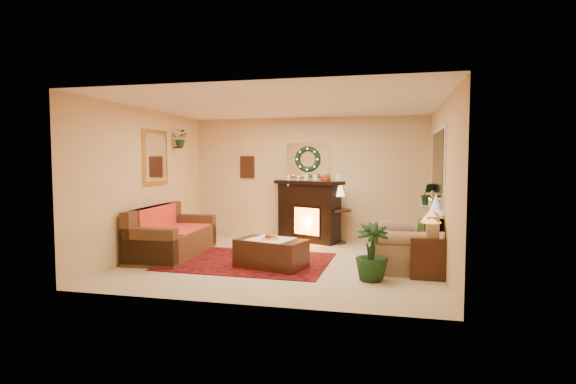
% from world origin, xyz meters
% --- Properties ---
extents(floor, '(5.00, 5.00, 0.00)m').
position_xyz_m(floor, '(0.00, 0.00, 0.00)').
color(floor, beige).
rests_on(floor, ground).
extents(ceiling, '(5.00, 5.00, 0.00)m').
position_xyz_m(ceiling, '(0.00, 0.00, 2.60)').
color(ceiling, white).
rests_on(ceiling, ground).
extents(wall_back, '(5.00, 5.00, 0.00)m').
position_xyz_m(wall_back, '(0.00, 2.25, 1.30)').
color(wall_back, '#EFD88C').
rests_on(wall_back, ground).
extents(wall_front, '(5.00, 5.00, 0.00)m').
position_xyz_m(wall_front, '(0.00, -2.25, 1.30)').
color(wall_front, '#EFD88C').
rests_on(wall_front, ground).
extents(wall_left, '(4.50, 4.50, 0.00)m').
position_xyz_m(wall_left, '(-2.50, 0.00, 1.30)').
color(wall_left, '#EFD88C').
rests_on(wall_left, ground).
extents(wall_right, '(4.50, 4.50, 0.00)m').
position_xyz_m(wall_right, '(2.50, 0.00, 1.30)').
color(wall_right, '#EFD88C').
rests_on(wall_right, ground).
extents(area_rug, '(2.70, 2.06, 0.01)m').
position_xyz_m(area_rug, '(-0.57, -0.09, 0.01)').
color(area_rug, '#5C1117').
rests_on(area_rug, floor).
extents(sofa, '(1.01, 2.08, 0.87)m').
position_xyz_m(sofa, '(-2.04, 0.10, 0.43)').
color(sofa, brown).
rests_on(sofa, floor).
extents(red_throw, '(0.87, 1.42, 0.02)m').
position_xyz_m(red_throw, '(-2.06, 0.28, 0.46)').
color(red_throw, red).
rests_on(red_throw, sofa).
extents(fireplace, '(1.37, 0.92, 1.20)m').
position_xyz_m(fireplace, '(0.07, 2.01, 0.55)').
color(fireplace, black).
rests_on(fireplace, floor).
extents(poinsettia, '(0.20, 0.20, 0.20)m').
position_xyz_m(poinsettia, '(0.41, 1.98, 1.30)').
color(poinsettia, '#A71E0C').
rests_on(poinsettia, fireplace).
extents(mantel_candle_a, '(0.07, 0.07, 0.20)m').
position_xyz_m(mantel_candle_a, '(-0.37, 1.99, 1.26)').
color(mantel_candle_a, white).
rests_on(mantel_candle_a, fireplace).
extents(mantel_candle_b, '(0.06, 0.06, 0.18)m').
position_xyz_m(mantel_candle_b, '(-0.16, 2.00, 1.26)').
color(mantel_candle_b, silver).
rests_on(mantel_candle_b, fireplace).
extents(mantel_mirror, '(0.92, 0.02, 0.72)m').
position_xyz_m(mantel_mirror, '(0.00, 2.23, 1.70)').
color(mantel_mirror, white).
rests_on(mantel_mirror, wall_back).
extents(wreath, '(0.55, 0.11, 0.55)m').
position_xyz_m(wreath, '(0.00, 2.19, 1.72)').
color(wreath, '#194719').
rests_on(wreath, wall_back).
extents(wall_art, '(0.32, 0.03, 0.48)m').
position_xyz_m(wall_art, '(-1.35, 2.23, 1.55)').
color(wall_art, '#381E11').
rests_on(wall_art, wall_back).
extents(gold_mirror, '(0.03, 0.84, 1.00)m').
position_xyz_m(gold_mirror, '(-2.48, 0.30, 1.75)').
color(gold_mirror, gold).
rests_on(gold_mirror, wall_left).
extents(hanging_plant, '(0.33, 0.28, 0.36)m').
position_xyz_m(hanging_plant, '(-2.34, 1.05, 1.97)').
color(hanging_plant, '#194719').
rests_on(hanging_plant, wall_left).
extents(loveseat, '(0.92, 1.55, 0.89)m').
position_xyz_m(loveseat, '(1.98, 0.20, 0.42)').
color(loveseat, '#B3A297').
rests_on(loveseat, floor).
extents(window_frame, '(0.03, 1.86, 1.36)m').
position_xyz_m(window_frame, '(2.48, 0.55, 1.55)').
color(window_frame, white).
rests_on(window_frame, wall_right).
extents(window_glass, '(0.02, 1.70, 1.22)m').
position_xyz_m(window_glass, '(2.47, 0.55, 1.55)').
color(window_glass, black).
rests_on(window_glass, wall_right).
extents(window_sill, '(0.22, 1.86, 0.04)m').
position_xyz_m(window_sill, '(2.38, 0.55, 0.87)').
color(window_sill, white).
rests_on(window_sill, wall_right).
extents(mini_tree, '(0.18, 0.18, 0.28)m').
position_xyz_m(mini_tree, '(2.42, 0.10, 1.04)').
color(mini_tree, white).
rests_on(mini_tree, window_sill).
extents(sill_plant, '(0.28, 0.23, 0.52)m').
position_xyz_m(sill_plant, '(2.37, 1.24, 1.08)').
color(sill_plant, '#123D11').
rests_on(sill_plant, window_sill).
extents(side_table_round, '(0.71, 0.71, 0.71)m').
position_xyz_m(side_table_round, '(0.69, 1.93, 0.33)').
color(side_table_round, black).
rests_on(side_table_round, floor).
extents(lamp_cream, '(0.32, 0.32, 0.50)m').
position_xyz_m(lamp_cream, '(0.66, 1.90, 0.88)').
color(lamp_cream, '#FFECC4').
rests_on(lamp_cream, side_table_round).
extents(end_table_square, '(0.49, 0.49, 0.60)m').
position_xyz_m(end_table_square, '(2.26, -0.45, 0.27)').
color(end_table_square, black).
rests_on(end_table_square, floor).
extents(lamp_tiffany, '(0.29, 0.29, 0.43)m').
position_xyz_m(lamp_tiffany, '(2.29, -0.48, 0.74)').
color(lamp_tiffany, '#EB5B14').
rests_on(lamp_tiffany, end_table_square).
extents(coffee_table, '(1.20, 0.86, 0.45)m').
position_xyz_m(coffee_table, '(-0.10, -0.42, 0.21)').
color(coffee_table, '#4C2319').
rests_on(coffee_table, floor).
extents(fruit_bowl, '(0.27, 0.27, 0.06)m').
position_xyz_m(fruit_bowl, '(-0.10, -0.45, 0.45)').
color(fruit_bowl, beige).
rests_on(fruit_bowl, coffee_table).
extents(floor_palm, '(1.62, 1.62, 2.44)m').
position_xyz_m(floor_palm, '(1.48, -0.83, 0.45)').
color(floor_palm, black).
rests_on(floor_palm, floor).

